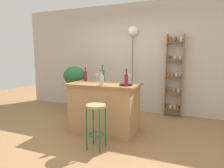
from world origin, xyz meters
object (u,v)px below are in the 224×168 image
bottle_sauce_amber (103,75)px  wine_glass_left (130,77)px  cookbook (126,84)px  wine_glass_center (97,76)px  bar_stool (96,117)px  bottle_olive_oil (101,80)px  bottle_soda_blue (126,80)px  plant_stool (76,106)px  pendant_globe_light (133,32)px  spice_shelf (174,76)px  potted_plant (75,77)px  bottle_vinegar (85,76)px

bottle_sauce_amber → wine_glass_left: bottle_sauce_amber is taller
cookbook → bottle_sauce_amber: bearing=144.0°
wine_glass_left → wine_glass_center: 0.70m
bar_stool → cookbook: bearing=63.3°
bottle_olive_oil → bottle_soda_blue: 0.44m
plant_stool → bottle_olive_oil: bearing=-41.5°
bottle_olive_oil → cookbook: 0.44m
bar_stool → bottle_sauce_amber: (-0.32, 0.94, 0.56)m
bottle_olive_oil → pendant_globe_light: 2.12m
spice_shelf → potted_plant: size_ratio=2.46×
plant_stool → potted_plant: bearing=0.0°
bottle_soda_blue → bottle_vinegar: 1.08m
plant_stool → pendant_globe_light: (1.28, 0.74, 1.87)m
bar_stool → wine_glass_center: bearing=115.4°
bar_stool → plant_stool: bearing=131.5°
bar_stool → pendant_globe_light: (-0.07, 2.27, 1.56)m
bottle_vinegar → wine_glass_center: size_ratio=1.71×
spice_shelf → bottle_soda_blue: 1.86m
bar_stool → plant_stool: (-1.35, 1.53, -0.32)m
bottle_soda_blue → pendant_globe_light: 2.09m
bottle_vinegar → bottle_sauce_amber: bearing=11.4°
cookbook → pendant_globe_light: (-0.37, 1.67, 1.11)m
potted_plant → spice_shelf: bearing=16.7°
bottle_olive_oil → cookbook: size_ratio=1.24×
bottle_vinegar → pendant_globe_light: 1.83m
bottle_sauce_amber → wine_glass_center: bearing=-156.3°
bottle_soda_blue → bottle_olive_oil: bearing=-172.0°
spice_shelf → bottle_olive_oil: 2.10m
plant_stool → cookbook: bearing=-29.5°
potted_plant → bottle_vinegar: 0.95m
plant_stool → bottle_vinegar: size_ratio=1.43×
wine_glass_center → cookbook: bearing=-22.6°
potted_plant → bottle_sauce_amber: (1.04, -0.58, 0.14)m
wine_glass_left → cookbook: bearing=-84.6°
spice_shelf → potted_plant: bearing=-163.3°
plant_stool → bottle_vinegar: bottle_vinegar is taller
bottle_olive_oil → wine_glass_left: bottle_olive_oil is taller
cookbook → bottle_olive_oil: bearing=-162.3°
potted_plant → bottle_soda_blue: 1.99m
wine_glass_center → pendant_globe_light: size_ratio=0.07×
wine_glass_center → pendant_globe_light: bearing=75.4°
plant_stool → cookbook: size_ratio=1.91×
spice_shelf → pendant_globe_light: size_ratio=0.89×
potted_plant → wine_glass_center: size_ratio=4.90×
bottle_vinegar → wine_glass_left: bottle_vinegar is taller
wine_glass_center → potted_plant: bearing=145.8°
bottle_olive_oil → cookbook: (0.40, 0.18, -0.08)m
bottle_olive_oil → spice_shelf: bearing=59.3°
bottle_sauce_amber → potted_plant: bearing=150.6°
bottle_sauce_amber → cookbook: bottle_sauce_amber is taller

